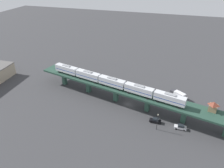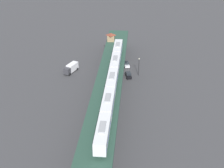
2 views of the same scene
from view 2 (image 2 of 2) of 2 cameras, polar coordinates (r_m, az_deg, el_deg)
ground_plane at (r=102.96m, az=-0.42°, el=-2.24°), size 400.00×400.00×0.00m
elevated_viaduct at (r=100.09m, az=-0.42°, el=0.89°), size 29.68×91.41×7.26m
subway_train at (r=91.39m, az=0.00°, el=0.57°), size 17.32×61.32×4.45m
signal_hut at (r=128.63m, az=-0.20°, el=8.63°), size 3.88×3.88×3.40m
street_car_white at (r=123.30m, az=2.65°, el=3.63°), size 1.95×4.40×1.89m
street_car_black at (r=114.80m, az=3.02°, el=1.66°), size 1.96×4.41×1.89m
delivery_truck at (r=119.13m, az=-7.49°, el=2.92°), size 5.95×7.20×3.20m
street_lamp at (r=115.08m, az=4.93°, el=3.41°), size 0.44×0.44×6.94m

